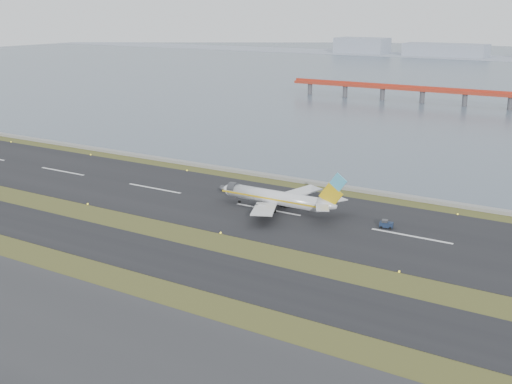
{
  "coord_description": "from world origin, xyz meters",
  "views": [
    {
      "loc": [
        84.42,
        -112.57,
        52.87
      ],
      "look_at": [
        1.12,
        22.0,
        7.17
      ],
      "focal_mm": 45.0,
      "sensor_mm": 36.0,
      "label": 1
    }
  ],
  "objects": [
    {
      "name": "ground",
      "position": [
        0.0,
        0.0,
        0.0
      ],
      "size": [
        1000.0,
        1000.0,
        0.0
      ],
      "primitive_type": "plane",
      "color": "#3A4E1B",
      "rests_on": "ground"
    },
    {
      "name": "apron_strip",
      "position": [
        0.0,
        -55.0,
        0.05
      ],
      "size": [
        1000.0,
        50.0,
        0.1
      ],
      "primitive_type": "cube",
      "color": "#2B2B2E",
      "rests_on": "ground"
    },
    {
      "name": "taxiway_strip",
      "position": [
        0.0,
        -12.0,
        0.05
      ],
      "size": [
        1000.0,
        18.0,
        0.1
      ],
      "primitive_type": "cube",
      "color": "black",
      "rests_on": "ground"
    },
    {
      "name": "runway_strip",
      "position": [
        0.0,
        30.0,
        0.05
      ],
      "size": [
        1000.0,
        45.0,
        0.1
      ],
      "primitive_type": "cube",
      "color": "black",
      "rests_on": "ground"
    },
    {
      "name": "seawall",
      "position": [
        0.0,
        60.0,
        0.5
      ],
      "size": [
        1000.0,
        2.5,
        1.0
      ],
      "primitive_type": "cube",
      "color": "gray",
      "rests_on": "ground"
    },
    {
      "name": "red_pier",
      "position": [
        20.0,
        250.0,
        7.28
      ],
      "size": [
        260.0,
        5.0,
        10.2
      ],
      "color": "#B1321E",
      "rests_on": "ground"
    },
    {
      "name": "airliner",
      "position": [
        2.57,
        31.04,
        3.46
      ],
      "size": [
        38.52,
        32.89,
        12.8
      ],
      "color": "silver",
      "rests_on": "ground"
    },
    {
      "name": "pushback_tug",
      "position": [
        32.61,
        32.61,
        1.01
      ],
      "size": [
        3.56,
        2.5,
        2.09
      ],
      "rotation": [
        0.0,
        0.0,
        0.21
      ],
      "color": "#15223B",
      "rests_on": "ground"
    }
  ]
}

